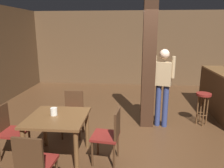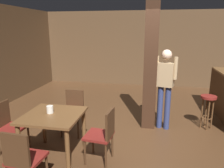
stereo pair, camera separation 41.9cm
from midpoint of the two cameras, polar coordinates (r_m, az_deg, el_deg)
ground_plane at (r=4.48m, az=4.76°, el=-14.13°), size 10.80×10.80×0.00m
wall_back at (r=8.48m, az=5.18°, el=9.14°), size 8.00×0.10×2.80m
pillar at (r=4.71m, az=7.06°, el=5.22°), size 0.28×0.28×2.80m
dining_table at (r=3.75m, az=-17.18°, el=-9.95°), size 0.93×0.93×0.76m
chair_north at (r=4.55m, az=-12.76°, el=-6.99°), size 0.43×0.43×0.89m
chair_south at (r=3.10m, az=-23.56°, el=-18.40°), size 0.45×0.45×0.89m
chair_east at (r=3.56m, az=-3.97°, el=-12.77°), size 0.46×0.46×0.89m
chair_west at (r=4.17m, az=-28.06°, el=-10.35°), size 0.44×0.44×0.89m
napkin_cup at (r=3.75m, az=-18.11°, el=-6.91°), size 0.11×0.11×0.12m
standing_person at (r=4.77m, az=10.72°, el=0.32°), size 0.47×0.29×1.72m
bar_counter at (r=5.99m, az=24.75°, el=-2.32°), size 0.56×2.16×1.10m
bar_stool_near at (r=5.22m, az=20.62°, el=-4.34°), size 0.33×0.33×0.74m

